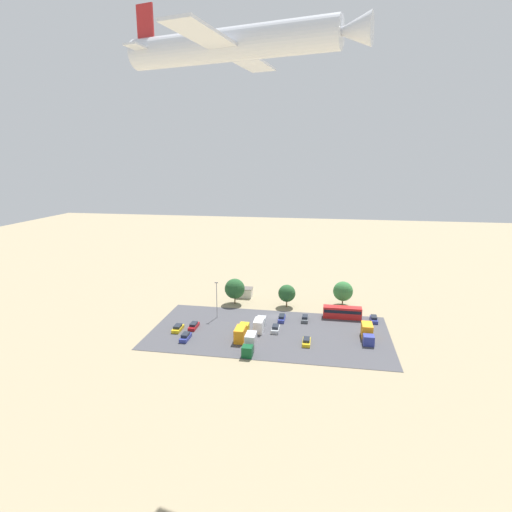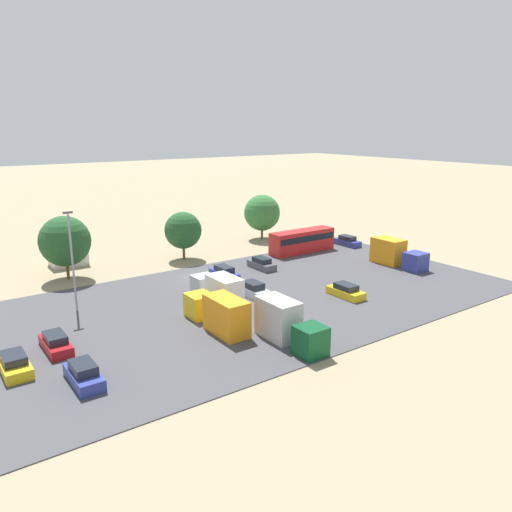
{
  "view_description": "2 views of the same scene",
  "coord_description": "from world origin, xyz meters",
  "px_view_note": "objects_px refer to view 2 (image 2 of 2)",
  "views": [
    {
      "loc": [
        -12.56,
        104.06,
        42.46
      ],
      "look_at": [
        0.03,
        30.57,
        24.69
      ],
      "focal_mm": 28.0,
      "sensor_mm": 36.0,
      "label": 1
    },
    {
      "loc": [
        28.27,
        52.28,
        18.3
      ],
      "look_at": [
        -2.94,
        8.23,
        4.05
      ],
      "focal_mm": 35.0,
      "sensor_mm": 36.0,
      "label": 2
    }
  ],
  "objects_px": {
    "parked_car_6": "(224,273)",
    "parked_car_7": "(262,264)",
    "parked_car_0": "(14,364)",
    "parked_truck_1": "(218,290)",
    "shed_building": "(68,254)",
    "parked_car_1": "(84,375)",
    "parked_car_4": "(56,343)",
    "parked_car_3": "(347,241)",
    "parked_truck_0": "(396,254)",
    "parked_truck_3": "(287,324)",
    "bus": "(302,240)",
    "parked_truck_2": "(218,313)",
    "parked_car_2": "(346,291)",
    "parked_car_5": "(253,290)"
  },
  "relations": [
    {
      "from": "parked_car_6",
      "to": "parked_car_7",
      "type": "relative_size",
      "value": 1.07
    },
    {
      "from": "parked_car_0",
      "to": "parked_truck_1",
      "type": "height_order",
      "value": "parked_truck_1"
    },
    {
      "from": "parked_car_0",
      "to": "shed_building",
      "type": "bearing_deg",
      "value": 67.56
    },
    {
      "from": "parked_car_1",
      "to": "parked_car_4",
      "type": "distance_m",
      "value": 6.94
    },
    {
      "from": "parked_car_3",
      "to": "parked_car_6",
      "type": "distance_m",
      "value": 25.0
    },
    {
      "from": "parked_truck_0",
      "to": "parked_truck_3",
      "type": "xyz_separation_m",
      "value": [
        27.16,
        10.72,
        0.06
      ]
    },
    {
      "from": "parked_car_3",
      "to": "parked_truck_1",
      "type": "xyz_separation_m",
      "value": [
        29.75,
        10.58,
        0.8
      ]
    },
    {
      "from": "bus",
      "to": "parked_truck_2",
      "type": "height_order",
      "value": "parked_truck_2"
    },
    {
      "from": "parked_car_4",
      "to": "parked_car_7",
      "type": "xyz_separation_m",
      "value": [
        -28.31,
        -9.82,
        0.01
      ]
    },
    {
      "from": "bus",
      "to": "parked_car_0",
      "type": "xyz_separation_m",
      "value": [
        41.92,
        15.66,
        -1.14
      ]
    },
    {
      "from": "parked_truck_2",
      "to": "bus",
      "type": "bearing_deg",
      "value": 34.98
    },
    {
      "from": "parked_car_3",
      "to": "parked_car_6",
      "type": "height_order",
      "value": "parked_car_6"
    },
    {
      "from": "bus",
      "to": "parked_car_2",
      "type": "xyz_separation_m",
      "value": [
        8.97,
        17.91,
        -1.15
      ]
    },
    {
      "from": "parked_truck_2",
      "to": "parked_car_1",
      "type": "bearing_deg",
      "value": -166.96
    },
    {
      "from": "bus",
      "to": "parked_car_1",
      "type": "distance_m",
      "value": 43.32
    },
    {
      "from": "parked_car_3",
      "to": "parked_truck_1",
      "type": "height_order",
      "value": "parked_truck_1"
    },
    {
      "from": "parked_car_0",
      "to": "parked_truck_2",
      "type": "bearing_deg",
      "value": -5.9
    },
    {
      "from": "parked_car_3",
      "to": "parked_car_4",
      "type": "height_order",
      "value": "parked_car_3"
    },
    {
      "from": "parked_car_3",
      "to": "parked_car_7",
      "type": "height_order",
      "value": "parked_car_3"
    },
    {
      "from": "parked_car_6",
      "to": "parked_car_7",
      "type": "distance_m",
      "value": 6.33
    },
    {
      "from": "parked_car_7",
      "to": "parked_car_1",
      "type": "bearing_deg",
      "value": 30.83
    },
    {
      "from": "parked_car_0",
      "to": "parked_car_1",
      "type": "distance_m",
      "value": 6.13
    },
    {
      "from": "parked_car_6",
      "to": "parked_truck_3",
      "type": "bearing_deg",
      "value": 74.23
    },
    {
      "from": "parked_car_3",
      "to": "parked_truck_3",
      "type": "xyz_separation_m",
      "value": [
        30.06,
        22.45,
        0.98
      ]
    },
    {
      "from": "parked_car_2",
      "to": "parked_truck_0",
      "type": "bearing_deg",
      "value": -160.17
    },
    {
      "from": "parked_car_2",
      "to": "parked_truck_3",
      "type": "distance_m",
      "value": 13.85
    },
    {
      "from": "parked_car_0",
      "to": "parked_car_2",
      "type": "distance_m",
      "value": 33.03
    },
    {
      "from": "parked_car_5",
      "to": "parked_car_2",
      "type": "bearing_deg",
      "value": -36.44
    },
    {
      "from": "parked_truck_0",
      "to": "parked_truck_1",
      "type": "relative_size",
      "value": 1.04
    },
    {
      "from": "parked_car_2",
      "to": "parked_truck_2",
      "type": "distance_m",
      "value": 15.96
    },
    {
      "from": "shed_building",
      "to": "parked_car_1",
      "type": "height_order",
      "value": "shed_building"
    },
    {
      "from": "parked_car_0",
      "to": "parked_truck_1",
      "type": "xyz_separation_m",
      "value": [
        -20.59,
        -4.12,
        0.83
      ]
    },
    {
      "from": "parked_car_2",
      "to": "parked_car_3",
      "type": "xyz_separation_m",
      "value": [
        -17.38,
        -16.95,
        0.04
      ]
    },
    {
      "from": "parked_car_5",
      "to": "parked_car_7",
      "type": "distance_m",
      "value": 10.8
    },
    {
      "from": "parked_truck_0",
      "to": "parked_car_6",
      "type": "bearing_deg",
      "value": -20.37
    },
    {
      "from": "parked_car_1",
      "to": "parked_truck_1",
      "type": "xyz_separation_m",
      "value": [
        -16.81,
        -8.95,
        0.76
      ]
    },
    {
      "from": "parked_car_2",
      "to": "parked_car_3",
      "type": "height_order",
      "value": "parked_car_3"
    },
    {
      "from": "parked_truck_0",
      "to": "shed_building",
      "type": "bearing_deg",
      "value": -35.93
    },
    {
      "from": "parked_car_6",
      "to": "bus",
      "type": "bearing_deg",
      "value": -164.35
    },
    {
      "from": "parked_car_3",
      "to": "parked_car_5",
      "type": "bearing_deg",
      "value": 23.16
    },
    {
      "from": "parked_car_7",
      "to": "parked_car_6",
      "type": "bearing_deg",
      "value": 7.7
    },
    {
      "from": "parked_car_6",
      "to": "parked_car_2",
      "type": "bearing_deg",
      "value": 118.89
    },
    {
      "from": "parked_car_3",
      "to": "parked_truck_3",
      "type": "height_order",
      "value": "parked_truck_3"
    },
    {
      "from": "parked_car_1",
      "to": "parked_truck_3",
      "type": "relative_size",
      "value": 0.6
    },
    {
      "from": "shed_building",
      "to": "parked_car_3",
      "type": "height_order",
      "value": "shed_building"
    },
    {
      "from": "parked_car_6",
      "to": "parked_truck_3",
      "type": "height_order",
      "value": "parked_truck_3"
    },
    {
      "from": "parked_car_2",
      "to": "parked_truck_1",
      "type": "distance_m",
      "value": 13.94
    },
    {
      "from": "parked_car_3",
      "to": "parked_car_4",
      "type": "distance_m",
      "value": 48.45
    },
    {
      "from": "parked_car_7",
      "to": "parked_truck_3",
      "type": "distance_m",
      "value": 22.86
    },
    {
      "from": "parked_car_7",
      "to": "parked_truck_1",
      "type": "height_order",
      "value": "parked_truck_1"
    }
  ]
}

